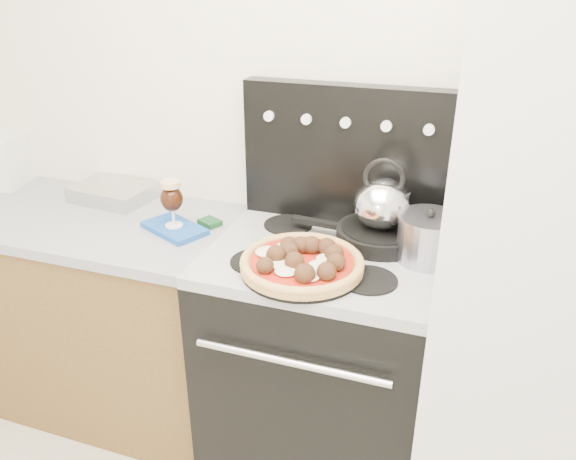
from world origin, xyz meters
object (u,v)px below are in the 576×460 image
at_px(tea_kettle, 382,200).
at_px(stock_pot, 428,239).
at_px(pizza_pan, 302,270).
at_px(skillet, 379,235).
at_px(stove_body, 321,365).
at_px(oven_mitt, 175,228).
at_px(pizza, 302,260).
at_px(base_cabinet, 78,310).
at_px(beer_glass, 172,204).
at_px(fridge, 553,281).

relative_size(tea_kettle, stock_pot, 1.06).
relative_size(pizza_pan, skillet, 1.27).
distance_m(stove_body, tea_kettle, 0.67).
height_order(pizza_pan, skillet, skillet).
bearing_deg(skillet, oven_mitt, -171.27).
relative_size(pizza, stock_pot, 1.95).
distance_m(oven_mitt, stock_pot, 0.91).
bearing_deg(oven_mitt, tea_kettle, 8.73).
distance_m(base_cabinet, oven_mitt, 0.72).
relative_size(base_cabinet, oven_mitt, 5.99).
height_order(beer_glass, pizza_pan, beer_glass).
xyz_separation_m(fridge, pizza, (-0.73, -0.14, 0.01)).
distance_m(beer_glass, pizza, 0.57).
xyz_separation_m(stove_body, tea_kettle, (0.16, 0.12, 0.64)).
relative_size(skillet, tea_kettle, 1.42).
height_order(fridge, pizza, fridge).
bearing_deg(oven_mitt, skillet, 8.73).
distance_m(tea_kettle, stock_pot, 0.20).
bearing_deg(pizza, pizza_pan, 0.00).
height_order(fridge, stock_pot, fridge).
relative_size(oven_mitt, tea_kettle, 1.16).
bearing_deg(skillet, stock_pot, -23.85).
height_order(stove_body, fridge, fridge).
height_order(oven_mitt, skillet, skillet).
bearing_deg(oven_mitt, beer_glass, 0.00).
bearing_deg(oven_mitt, stove_body, -0.84).
relative_size(base_cabinet, skillet, 4.88).
bearing_deg(pizza, skillet, 56.21).
xyz_separation_m(base_cabinet, fridge, (1.80, -0.05, 0.52)).
xyz_separation_m(oven_mitt, stock_pot, (0.90, 0.04, 0.08)).
distance_m(base_cabinet, pizza, 1.21).
distance_m(pizza_pan, tea_kettle, 0.37).
distance_m(base_cabinet, beer_glass, 0.79).
bearing_deg(stock_pot, beer_glass, -177.53).
bearing_deg(skillet, pizza, -123.79).
bearing_deg(beer_glass, stove_body, -0.84).
bearing_deg(pizza_pan, stock_pot, 30.39).
bearing_deg(fridge, stock_pot, 168.94).
bearing_deg(oven_mitt, pizza, -17.30).
bearing_deg(beer_glass, fridge, -1.50).
distance_m(pizza_pan, stock_pot, 0.42).
relative_size(base_cabinet, tea_kettle, 6.95).
relative_size(stove_body, pizza, 2.29).
height_order(stove_body, pizza_pan, pizza_pan).
height_order(tea_kettle, stock_pot, tea_kettle).
bearing_deg(tea_kettle, pizza, -128.10).
height_order(pizza_pan, tea_kettle, tea_kettle).
distance_m(fridge, pizza, 0.74).
relative_size(fridge, stock_pot, 9.65).
distance_m(pizza_pan, skillet, 0.34).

